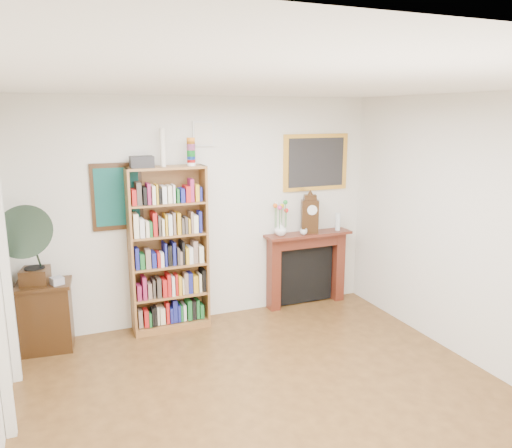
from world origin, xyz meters
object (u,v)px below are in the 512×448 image
(bookshelf, at_px, (168,240))
(bottle_right, at_px, (337,223))
(cd_stack, at_px, (57,281))
(teacup, at_px, (304,232))
(side_cabinet, at_px, (46,316))
(bottle_left, at_px, (338,222))
(fireplace, at_px, (306,262))
(flower_vase, at_px, (281,229))
(mantel_clock, at_px, (310,215))
(gramophone, at_px, (31,241))

(bookshelf, bearing_deg, bottle_right, 2.28)
(cd_stack, height_order, teacup, teacup)
(side_cabinet, distance_m, bottle_left, 3.83)
(cd_stack, bearing_deg, teacup, 2.44)
(fireplace, relative_size, bottle_right, 6.06)
(fireplace, bearing_deg, flower_vase, -174.90)
(cd_stack, bearing_deg, mantel_clock, 3.32)
(fireplace, height_order, bottle_right, bottle_right)
(bookshelf, height_order, fireplace, bookshelf)
(cd_stack, height_order, bottle_right, bottle_right)
(gramophone, bearing_deg, bottle_left, 14.85)
(gramophone, xyz_separation_m, bottle_right, (3.84, 0.25, -0.18))
(bottle_left, distance_m, bottle_right, 0.04)
(bookshelf, relative_size, bottle_left, 9.56)
(cd_stack, height_order, bottle_left, bottle_left)
(bottle_left, bearing_deg, bookshelf, -179.28)
(gramophone, height_order, cd_stack, gramophone)
(flower_vase, xyz_separation_m, teacup, (0.30, -0.07, -0.05))
(side_cabinet, distance_m, mantel_clock, 3.44)
(gramophone, bearing_deg, bookshelf, 18.79)
(side_cabinet, xyz_separation_m, flower_vase, (2.90, 0.10, 0.72))
(bookshelf, xyz_separation_m, bottle_right, (2.37, 0.06, 0.01))
(gramophone, relative_size, teacup, 9.25)
(side_cabinet, relative_size, fireplace, 0.65)
(flower_vase, height_order, bottle_left, bottle_left)
(cd_stack, bearing_deg, bottle_right, 3.36)
(flower_vase, distance_m, bottle_left, 0.85)
(teacup, bearing_deg, bottle_left, 4.97)
(mantel_clock, bearing_deg, flower_vase, -163.54)
(gramophone, xyz_separation_m, bottle_left, (3.83, 0.21, -0.16))
(fireplace, bearing_deg, bookshelf, -177.59)
(fireplace, xyz_separation_m, teacup, (-0.11, -0.11, 0.47))
(bookshelf, bearing_deg, cd_stack, -172.55)
(bottle_left, bearing_deg, flower_vase, 178.38)
(bookshelf, height_order, mantel_clock, bookshelf)
(side_cabinet, bearing_deg, fireplace, 8.24)
(mantel_clock, bearing_deg, cd_stack, -157.73)
(bookshelf, relative_size, fireplace, 1.89)
(flower_vase, relative_size, teacup, 1.74)
(flower_vase, distance_m, teacup, 0.31)
(flower_vase, bearing_deg, mantel_clock, -2.48)
(bookshelf, xyz_separation_m, fireplace, (1.91, 0.09, -0.52))
(flower_vase, bearing_deg, fireplace, 5.49)
(bookshelf, distance_m, gramophone, 1.50)
(cd_stack, distance_m, flower_vase, 2.78)
(bottle_right, bearing_deg, bottle_left, -113.14)
(bookshelf, xyz_separation_m, bottle_left, (2.35, 0.03, 0.03))
(gramophone, bearing_deg, mantel_clock, 15.36)
(bookshelf, xyz_separation_m, gramophone, (-1.48, -0.19, 0.18))
(flower_vase, height_order, teacup, flower_vase)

